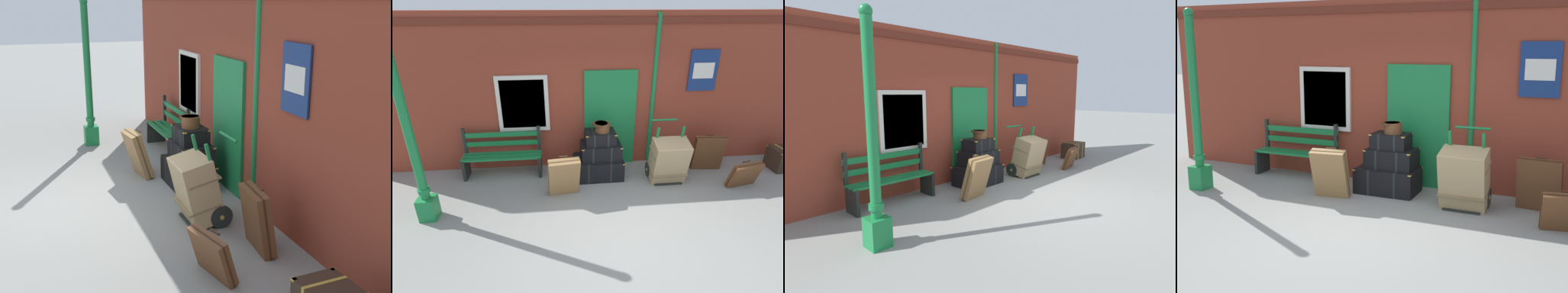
% 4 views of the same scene
% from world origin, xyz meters
% --- Properties ---
extents(ground_plane, '(60.00, 60.00, 0.00)m').
position_xyz_m(ground_plane, '(0.00, 0.00, 0.00)').
color(ground_plane, gray).
extents(brick_facade, '(10.40, 0.35, 3.20)m').
position_xyz_m(brick_facade, '(-0.01, 2.60, 1.60)').
color(brick_facade, brown).
rests_on(brick_facade, ground).
extents(lamp_post, '(0.28, 0.28, 3.00)m').
position_xyz_m(lamp_post, '(-3.26, 0.77, 1.14)').
color(lamp_post, '#197A3D').
rests_on(lamp_post, ground).
extents(platform_bench, '(1.60, 0.43, 1.01)m').
position_xyz_m(platform_bench, '(-2.21, 2.16, 0.44)').
color(platform_bench, '#197A3D').
rests_on(platform_bench, ground).
extents(steamer_trunk_base, '(1.02, 0.66, 0.43)m').
position_xyz_m(steamer_trunk_base, '(-0.25, 1.87, 0.21)').
color(steamer_trunk_base, black).
rests_on(steamer_trunk_base, ground).
extents(steamer_trunk_middle, '(0.81, 0.56, 0.33)m').
position_xyz_m(steamer_trunk_middle, '(-0.19, 1.90, 0.58)').
color(steamer_trunk_middle, black).
rests_on(steamer_trunk_middle, steamer_trunk_base).
extents(steamer_trunk_top, '(0.62, 0.46, 0.27)m').
position_xyz_m(steamer_trunk_top, '(-0.21, 1.90, 0.87)').
color(steamer_trunk_top, black).
rests_on(steamer_trunk_top, steamer_trunk_middle).
extents(round_hatbox, '(0.35, 0.31, 0.18)m').
position_xyz_m(round_hatbox, '(-0.18, 1.89, 1.11)').
color(round_hatbox, brown).
rests_on(round_hatbox, steamer_trunk_top).
extents(porters_trolley, '(0.71, 0.65, 1.19)m').
position_xyz_m(porters_trolley, '(1.12, 1.68, 0.27)').
color(porters_trolley, black).
rests_on(porters_trolley, ground).
extents(large_brown_trunk, '(0.70, 0.63, 0.96)m').
position_xyz_m(large_brown_trunk, '(1.12, 1.51, 0.48)').
color(large_brown_trunk, tan).
rests_on(large_brown_trunk, ground).
extents(suitcase_charcoal, '(0.66, 0.35, 0.81)m').
position_xyz_m(suitcase_charcoal, '(2.14, 1.92, 0.40)').
color(suitcase_charcoal, brown).
rests_on(suitcase_charcoal, ground).
extents(suitcase_tan, '(0.61, 0.46, 0.82)m').
position_xyz_m(suitcase_tan, '(-0.97, 1.20, 0.41)').
color(suitcase_tan, olive).
rests_on(suitcase_tan, ground).
extents(suitcase_umber, '(0.67, 0.40, 0.56)m').
position_xyz_m(suitcase_umber, '(2.55, 1.16, 0.27)').
color(suitcase_umber, brown).
rests_on(suitcase_umber, ground).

